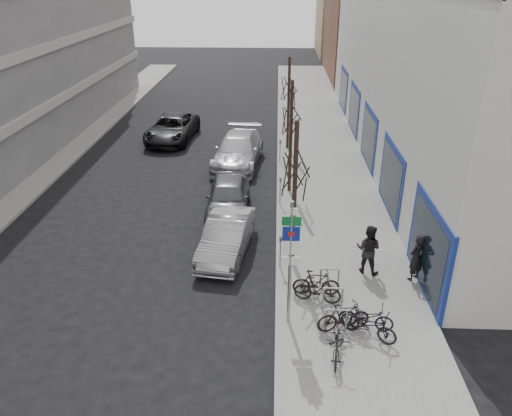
# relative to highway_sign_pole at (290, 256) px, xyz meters

# --- Properties ---
(ground) EXTENTS (120.00, 120.00, 0.00)m
(ground) POSITION_rel_highway_sign_pole_xyz_m (-2.40, 0.01, -2.46)
(ground) COLOR black
(ground) RESTS_ON ground
(sidewalk_east) EXTENTS (5.00, 70.00, 0.15)m
(sidewalk_east) POSITION_rel_highway_sign_pole_xyz_m (2.10, 10.01, -2.38)
(sidewalk_east) COLOR slate
(sidewalk_east) RESTS_ON ground
(sidewalk_west) EXTENTS (3.00, 70.00, 0.15)m
(sidewalk_west) POSITION_rel_highway_sign_pole_xyz_m (-13.40, 10.01, -2.38)
(sidewalk_west) COLOR slate
(sidewalk_west) RESTS_ON ground
(brick_building_far) EXTENTS (12.00, 14.00, 8.00)m
(brick_building_far) POSITION_rel_highway_sign_pole_xyz_m (10.60, 40.01, 1.54)
(brick_building_far) COLOR brown
(brick_building_far) RESTS_ON ground
(tan_building_far) EXTENTS (13.00, 12.00, 9.00)m
(tan_building_far) POSITION_rel_highway_sign_pole_xyz_m (11.10, 55.01, 2.04)
(tan_building_far) COLOR #937A5B
(tan_building_far) RESTS_ON ground
(highway_sign_pole) EXTENTS (0.55, 0.10, 4.20)m
(highway_sign_pole) POSITION_rel_highway_sign_pole_xyz_m (0.00, 0.00, 0.00)
(highway_sign_pole) COLOR gray
(highway_sign_pole) RESTS_ON ground
(bike_rack) EXTENTS (0.66, 2.26, 0.83)m
(bike_rack) POSITION_rel_highway_sign_pole_xyz_m (1.40, 0.61, -1.80)
(bike_rack) COLOR gray
(bike_rack) RESTS_ON sidewalk_east
(tree_near) EXTENTS (1.80, 1.80, 5.50)m
(tree_near) POSITION_rel_highway_sign_pole_xyz_m (0.20, 3.51, 1.65)
(tree_near) COLOR black
(tree_near) RESTS_ON ground
(tree_mid) EXTENTS (1.80, 1.80, 5.50)m
(tree_mid) POSITION_rel_highway_sign_pole_xyz_m (0.20, 10.01, 1.65)
(tree_mid) COLOR black
(tree_mid) RESTS_ON ground
(tree_far) EXTENTS (1.80, 1.80, 5.50)m
(tree_far) POSITION_rel_highway_sign_pole_xyz_m (0.20, 16.51, 1.65)
(tree_far) COLOR black
(tree_far) RESTS_ON ground
(meter_front) EXTENTS (0.10, 0.08, 1.27)m
(meter_front) POSITION_rel_highway_sign_pole_xyz_m (-0.25, 3.01, -1.54)
(meter_front) COLOR gray
(meter_front) RESTS_ON sidewalk_east
(meter_mid) EXTENTS (0.10, 0.08, 1.27)m
(meter_mid) POSITION_rel_highway_sign_pole_xyz_m (-0.25, 8.51, -1.54)
(meter_mid) COLOR gray
(meter_mid) RESTS_ON sidewalk_east
(meter_back) EXTENTS (0.10, 0.08, 1.27)m
(meter_back) POSITION_rel_highway_sign_pole_xyz_m (-0.25, 14.01, -1.54)
(meter_back) COLOR gray
(meter_back) RESTS_ON sidewalk_east
(bike_near_left) EXTENTS (0.75, 1.83, 1.08)m
(bike_near_left) POSITION_rel_highway_sign_pole_xyz_m (1.33, -1.50, -1.77)
(bike_near_left) COLOR black
(bike_near_left) RESTS_ON sidewalk_east
(bike_near_right) EXTENTS (1.71, 0.85, 1.00)m
(bike_near_right) POSITION_rel_highway_sign_pole_xyz_m (1.63, -0.40, -1.81)
(bike_near_right) COLOR black
(bike_near_right) RESTS_ON sidewalk_east
(bike_mid_curb) EXTENTS (1.70, 0.83, 1.00)m
(bike_mid_curb) POSITION_rel_highway_sign_pole_xyz_m (2.32, -0.28, -1.81)
(bike_mid_curb) COLOR black
(bike_mid_curb) RESTS_ON sidewalk_east
(bike_mid_inner) EXTENTS (1.61, 0.78, 0.94)m
(bike_mid_inner) POSITION_rel_highway_sign_pole_xyz_m (0.95, 1.00, -1.84)
(bike_mid_inner) COLOR black
(bike_mid_inner) RESTS_ON sidewalk_east
(bike_far_curb) EXTENTS (1.77, 1.36, 1.07)m
(bike_far_curb) POSITION_rel_highway_sign_pole_xyz_m (2.33, -0.66, -1.77)
(bike_far_curb) COLOR black
(bike_far_curb) RESTS_ON sidewalk_east
(bike_far_inner) EXTENTS (1.59, 0.52, 0.96)m
(bike_far_inner) POSITION_rel_highway_sign_pole_xyz_m (0.93, 1.38, -1.83)
(bike_far_inner) COLOR black
(bike_far_inner) RESTS_ON sidewalk_east
(parked_car_front) EXTENTS (2.07, 4.52, 1.44)m
(parked_car_front) POSITION_rel_highway_sign_pole_xyz_m (-2.31, 4.19, -1.74)
(parked_car_front) COLOR #99989D
(parked_car_front) RESTS_ON ground
(parked_car_mid) EXTENTS (1.98, 4.67, 1.58)m
(parked_car_mid) POSITION_rel_highway_sign_pole_xyz_m (-2.57, 7.79, -1.67)
(parked_car_mid) COLOR #494A4E
(parked_car_mid) RESTS_ON ground
(parked_car_back) EXTENTS (2.88, 6.04, 1.70)m
(parked_car_back) POSITION_rel_highway_sign_pole_xyz_m (-2.60, 13.83, -1.61)
(parked_car_back) COLOR #AAAAAF
(parked_car_back) RESTS_ON ground
(lane_car) EXTENTS (3.00, 5.79, 1.56)m
(lane_car) POSITION_rel_highway_sign_pole_xyz_m (-7.13, 18.17, -1.68)
(lane_car) COLOR black
(lane_car) RESTS_ON ground
(pedestrian_near) EXTENTS (0.75, 0.73, 1.73)m
(pedestrian_near) POSITION_rel_highway_sign_pole_xyz_m (4.40, 2.47, -1.44)
(pedestrian_near) COLOR black
(pedestrian_near) RESTS_ON sidewalk_east
(pedestrian_far) EXTENTS (0.82, 0.71, 1.86)m
(pedestrian_far) POSITION_rel_highway_sign_pole_xyz_m (2.83, 2.88, -1.38)
(pedestrian_far) COLOR black
(pedestrian_far) RESTS_ON sidewalk_east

